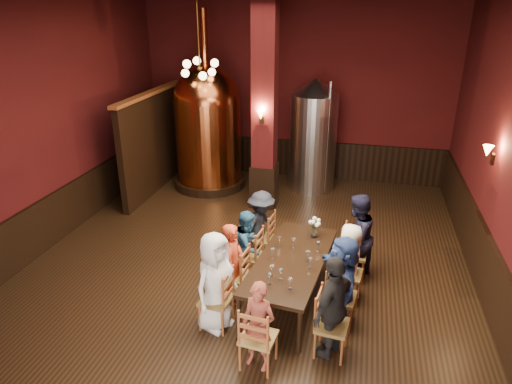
% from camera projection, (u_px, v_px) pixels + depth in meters
% --- Properties ---
extents(room, '(10.00, 10.02, 4.50)m').
position_uv_depth(room, '(245.00, 149.00, 7.39)').
color(room, black).
rests_on(room, ground).
extents(wainscot_right, '(0.08, 9.90, 1.00)m').
position_uv_depth(wainscot_right, '(488.00, 272.00, 7.21)').
color(wainscot_right, black).
rests_on(wainscot_right, ground).
extents(wainscot_back, '(7.90, 0.08, 1.00)m').
position_uv_depth(wainscot_back, '(292.00, 158.00, 12.52)').
color(wainscot_back, black).
rests_on(wainscot_back, ground).
extents(wainscot_left, '(0.08, 9.90, 1.00)m').
position_uv_depth(wainscot_left, '(51.00, 220.00, 8.93)').
color(wainscot_left, black).
rests_on(wainscot_left, ground).
extents(column, '(0.58, 0.58, 4.50)m').
position_uv_depth(column, '(265.00, 111.00, 9.97)').
color(column, '#460F10').
rests_on(column, ground).
extents(partition, '(0.22, 3.50, 2.40)m').
position_uv_depth(partition, '(155.00, 143.00, 11.36)').
color(partition, black).
rests_on(partition, ground).
extents(pendant_cluster, '(0.90, 0.90, 1.70)m').
position_uv_depth(pendant_cluster, '(200.00, 68.00, 10.06)').
color(pendant_cluster, '#A57226').
rests_on(pendant_cluster, room).
extents(sconce_wall, '(0.20, 0.20, 0.36)m').
position_uv_depth(sconce_wall, '(494.00, 154.00, 7.29)').
color(sconce_wall, black).
rests_on(sconce_wall, room).
extents(sconce_column, '(0.20, 0.20, 0.36)m').
position_uv_depth(sconce_column, '(262.00, 116.00, 9.72)').
color(sconce_column, black).
rests_on(sconce_column, column).
extents(dining_table, '(1.25, 2.49, 0.75)m').
position_uv_depth(dining_table, '(291.00, 262.00, 7.14)').
color(dining_table, black).
rests_on(dining_table, ground).
extents(chair_0, '(0.51, 0.51, 0.92)m').
position_uv_depth(chair_0, '(216.00, 299.00, 6.62)').
color(chair_0, '#984E26').
rests_on(chair_0, ground).
extents(person_0, '(0.75, 0.88, 1.53)m').
position_uv_depth(person_0, '(215.00, 282.00, 6.50)').
color(person_0, white).
rests_on(person_0, ground).
extents(chair_1, '(0.51, 0.51, 0.92)m').
position_uv_depth(chair_1, '(233.00, 275.00, 7.20)').
color(chair_1, '#984E26').
rests_on(chair_1, ground).
extents(person_1, '(0.35, 0.51, 1.35)m').
position_uv_depth(person_1, '(233.00, 263.00, 7.12)').
color(person_1, '#BD3C20').
rests_on(person_1, ground).
extents(chair_2, '(0.51, 0.51, 0.92)m').
position_uv_depth(chair_2, '(248.00, 255.00, 7.78)').
color(chair_2, '#984E26').
rests_on(chair_2, ground).
extents(person_2, '(0.39, 0.66, 1.28)m').
position_uv_depth(person_2, '(248.00, 246.00, 7.71)').
color(person_2, '#24547A').
rests_on(person_2, ground).
extents(chair_3, '(0.51, 0.51, 0.92)m').
position_uv_depth(chair_3, '(261.00, 237.00, 8.36)').
color(chair_3, '#984E26').
rests_on(chair_3, ground).
extents(person_3, '(0.76, 1.00, 1.37)m').
position_uv_depth(person_3, '(261.00, 227.00, 8.27)').
color(person_3, '#1D212C').
rests_on(person_3, ground).
extents(chair_4, '(0.51, 0.51, 0.92)m').
position_uv_depth(chair_4, '(332.00, 325.00, 6.09)').
color(chair_4, '#984E26').
rests_on(chair_4, ground).
extents(person_4, '(0.72, 0.95, 1.50)m').
position_uv_depth(person_4, '(333.00, 307.00, 5.98)').
color(person_4, black).
rests_on(person_4, ground).
extents(chair_5, '(0.51, 0.51, 0.92)m').
position_uv_depth(chair_5, '(341.00, 297.00, 6.67)').
color(chair_5, '#984E26').
rests_on(chair_5, ground).
extents(person_5, '(0.73, 1.40, 1.45)m').
position_uv_depth(person_5, '(342.00, 282.00, 6.57)').
color(person_5, navy).
rests_on(person_5, ground).
extents(chair_6, '(0.51, 0.51, 0.92)m').
position_uv_depth(chair_6, '(348.00, 274.00, 7.25)').
color(chair_6, '#984E26').
rests_on(chair_6, ground).
extents(person_6, '(0.61, 0.74, 1.32)m').
position_uv_depth(person_6, '(349.00, 263.00, 7.17)').
color(person_6, white).
rests_on(person_6, ground).
extents(chair_7, '(0.51, 0.51, 0.92)m').
position_uv_depth(chair_7, '(354.00, 253.00, 7.83)').
color(chair_7, '#984E26').
rests_on(chair_7, ground).
extents(person_7, '(0.67, 0.84, 1.55)m').
position_uv_depth(person_7, '(356.00, 237.00, 7.71)').
color(person_7, black).
rests_on(person_7, ground).
extents(chair_8, '(0.51, 0.51, 0.92)m').
position_uv_depth(chair_8, '(258.00, 337.00, 5.88)').
color(chair_8, '#984E26').
rests_on(chair_8, ground).
extents(person_8, '(0.52, 0.41, 1.26)m').
position_uv_depth(person_8, '(258.00, 326.00, 5.81)').
color(person_8, brown).
rests_on(person_8, ground).
extents(copper_kettle, '(1.83, 1.83, 4.33)m').
position_uv_depth(copper_kettle, '(208.00, 126.00, 11.39)').
color(copper_kettle, black).
rests_on(copper_kettle, ground).
extents(steel_vessel, '(1.40, 1.40, 2.79)m').
position_uv_depth(steel_vessel, '(313.00, 135.00, 11.30)').
color(steel_vessel, '#B2B2B7').
rests_on(steel_vessel, ground).
extents(rose_vase, '(0.21, 0.21, 0.36)m').
position_uv_depth(rose_vase, '(315.00, 225.00, 7.67)').
color(rose_vase, white).
rests_on(rose_vase, dining_table).
extents(wine_glass_0, '(0.07, 0.07, 0.17)m').
position_uv_depth(wine_glass_0, '(308.00, 256.00, 7.02)').
color(wine_glass_0, white).
rests_on(wine_glass_0, dining_table).
extents(wine_glass_1, '(0.07, 0.07, 0.17)m').
position_uv_depth(wine_glass_1, '(318.00, 247.00, 7.29)').
color(wine_glass_1, white).
rests_on(wine_glass_1, dining_table).
extents(wine_glass_2, '(0.07, 0.07, 0.17)m').
position_uv_depth(wine_glass_2, '(273.00, 254.00, 7.09)').
color(wine_glass_2, white).
rests_on(wine_glass_2, dining_table).
extents(wine_glass_3, '(0.07, 0.07, 0.17)m').
position_uv_depth(wine_glass_3, '(272.00, 271.00, 6.63)').
color(wine_glass_3, white).
rests_on(wine_glass_3, dining_table).
extents(wine_glass_4, '(0.07, 0.07, 0.17)m').
position_uv_depth(wine_glass_4, '(281.00, 275.00, 6.54)').
color(wine_glass_4, white).
rests_on(wine_glass_4, dining_table).
extents(wine_glass_5, '(0.07, 0.07, 0.17)m').
position_uv_depth(wine_glass_5, '(310.00, 263.00, 6.83)').
color(wine_glass_5, white).
rests_on(wine_glass_5, dining_table).
extents(wine_glass_6, '(0.07, 0.07, 0.17)m').
position_uv_depth(wine_glass_6, '(279.00, 242.00, 7.43)').
color(wine_glass_6, white).
rests_on(wine_glass_6, dining_table).
extents(wine_glass_7, '(0.07, 0.07, 0.17)m').
position_uv_depth(wine_glass_7, '(290.00, 284.00, 6.33)').
color(wine_glass_7, white).
rests_on(wine_glass_7, dining_table).
extents(wine_glass_8, '(0.07, 0.07, 0.17)m').
position_uv_depth(wine_glass_8, '(293.00, 243.00, 7.39)').
color(wine_glass_8, white).
rests_on(wine_glass_8, dining_table).
extents(wine_glass_9, '(0.07, 0.07, 0.17)m').
position_uv_depth(wine_glass_9, '(269.00, 279.00, 6.44)').
color(wine_glass_9, white).
rests_on(wine_glass_9, dining_table).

